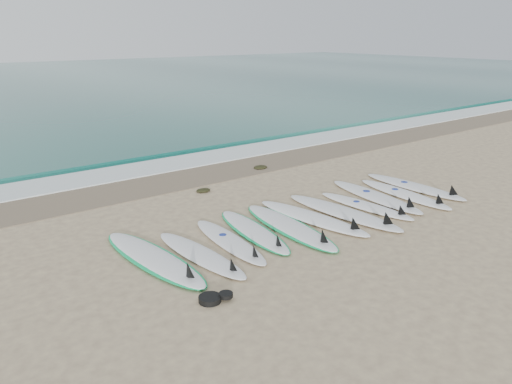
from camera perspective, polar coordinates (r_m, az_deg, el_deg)
ground at (r=10.03m, az=6.37°, el=-3.07°), size 120.00×120.00×0.00m
wet_sand_band at (r=13.13m, az=-6.05°, el=2.04°), size 120.00×1.80×0.01m
foam_band at (r=14.31m, az=-9.00°, el=3.29°), size 120.00×1.40×0.04m
wave_crest at (r=15.60m, az=-11.68°, el=4.47°), size 120.00×1.00×0.10m
surfboard_0 at (r=8.34m, az=-11.54°, el=-7.45°), size 0.91×2.88×0.36m
surfboard_1 at (r=8.34m, az=-6.18°, el=-7.18°), size 0.64×2.41×0.31m
surfboard_2 at (r=8.81m, az=-2.90°, el=-5.69°), size 0.71×2.38×0.30m
surfboard_3 at (r=9.25m, az=-0.20°, el=-4.50°), size 0.94×2.49×0.31m
surfboard_4 at (r=9.46m, az=3.95°, el=-3.98°), size 0.95×2.85×0.35m
surfboard_5 at (r=9.92m, az=6.72°, el=-2.97°), size 0.88×2.80×0.35m
surfboard_6 at (r=10.30m, az=10.19°, el=-2.32°), size 0.81×2.93×0.37m
surfboard_7 at (r=10.80m, az=12.66°, el=-1.58°), size 0.68×2.39×0.30m
surfboard_8 at (r=11.44m, az=13.69°, el=-0.51°), size 0.90×2.82×0.35m
surfboard_9 at (r=11.79m, az=16.77°, el=-0.23°), size 0.77×2.65×0.33m
surfboard_10 at (r=12.42m, az=17.86°, el=0.59°), size 0.59×2.75×0.35m
seaweed_near at (r=11.70m, az=-6.05°, el=0.19°), size 0.35×0.27×0.07m
seaweed_far at (r=13.62m, az=0.51°, el=2.85°), size 0.40×0.31×0.08m
leash_coil at (r=7.08m, az=-4.88°, el=-11.99°), size 0.46×0.36×0.11m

